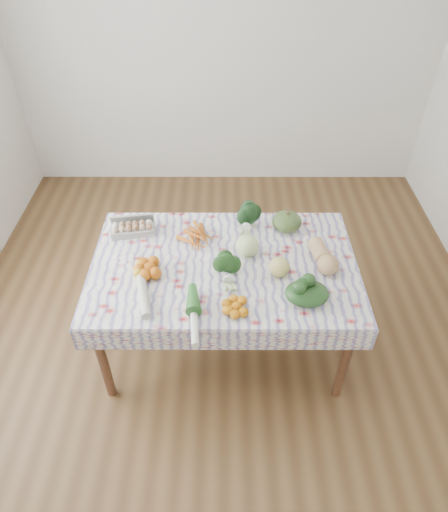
{
  "coord_description": "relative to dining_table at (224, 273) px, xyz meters",
  "views": [
    {
      "loc": [
        0.0,
        -2.1,
        2.68
      ],
      "look_at": [
        0.0,
        0.0,
        0.82
      ],
      "focal_mm": 32.0,
      "sensor_mm": 36.0,
      "label": 1
    }
  ],
  "objects": [
    {
      "name": "orange_cluster",
      "position": [
        -0.45,
        -0.09,
        0.12
      ],
      "size": [
        0.29,
        0.29,
        0.08
      ],
      "primitive_type": "cube",
      "rotation": [
        0.0,
        0.0,
        0.23
      ],
      "color": "#D1640F",
      "rests_on": "tablecloth"
    },
    {
      "name": "dining_table",
      "position": [
        0.0,
        0.0,
        0.0
      ],
      "size": [
        1.6,
        1.0,
        0.75
      ],
      "color": "brown",
      "rests_on": "ground"
    },
    {
      "name": "tablecloth",
      "position": [
        0.0,
        0.0,
        0.08
      ],
      "size": [
        1.66,
        1.06,
        0.01
      ],
      "primitive_type": "cube",
      "color": "white",
      "rests_on": "dining_table"
    },
    {
      "name": "broccoli",
      "position": [
        0.02,
        -0.14,
        0.15
      ],
      "size": [
        0.2,
        0.2,
        0.13
      ],
      "primitive_type": "ellipsoid",
      "rotation": [
        0.0,
        0.0,
        0.16
      ],
      "color": "#214F1D",
      "rests_on": "tablecloth"
    },
    {
      "name": "wall_back",
      "position": [
        0.0,
        2.25,
        0.72
      ],
      "size": [
        4.0,
        0.04,
        2.8
      ],
      "primitive_type": "cube",
      "color": "silver",
      "rests_on": "ground"
    },
    {
      "name": "egg_carton",
      "position": [
        -0.61,
        0.29,
        0.12
      ],
      "size": [
        0.3,
        0.16,
        0.08
      ],
      "primitive_type": "cube",
      "rotation": [
        0.0,
        0.0,
        0.15
      ],
      "color": "#A0A09B",
      "rests_on": "tablecloth"
    },
    {
      "name": "butternut_squash",
      "position": [
        0.61,
        -0.0,
        0.15
      ],
      "size": [
        0.19,
        0.31,
        0.13
      ],
      "primitive_type": "ellipsoid",
      "rotation": [
        0.0,
        0.0,
        0.21
      ],
      "color": "tan",
      "rests_on": "tablecloth"
    },
    {
      "name": "spinach_bag",
      "position": [
        0.47,
        -0.31,
        0.14
      ],
      "size": [
        0.29,
        0.25,
        0.11
      ],
      "primitive_type": "ellipsoid",
      "rotation": [
        0.0,
        0.0,
        0.23
      ],
      "color": "#183414",
      "rests_on": "tablecloth"
    },
    {
      "name": "kale_bunch",
      "position": [
        0.16,
        0.36,
        0.16
      ],
      "size": [
        0.19,
        0.17,
        0.15
      ],
      "primitive_type": "ellipsoid",
      "rotation": [
        0.0,
        0.0,
        -0.11
      ],
      "color": "black",
      "rests_on": "tablecloth"
    },
    {
      "name": "leek",
      "position": [
        -0.16,
        -0.45,
        0.11
      ],
      "size": [
        0.08,
        0.4,
        0.04
      ],
      "primitive_type": "cylinder",
      "rotation": [
        1.57,
        0.0,
        0.09
      ],
      "color": "white",
      "rests_on": "tablecloth"
    },
    {
      "name": "kabocha_squash",
      "position": [
        0.42,
        0.34,
        0.15
      ],
      "size": [
        0.25,
        0.25,
        0.13
      ],
      "primitive_type": "ellipsoid",
      "rotation": [
        0.0,
        0.0,
        0.3
      ],
      "color": "#425928",
      "rests_on": "tablecloth"
    },
    {
      "name": "mandarin_cluster",
      "position": [
        0.07,
        -0.39,
        0.11
      ],
      "size": [
        0.21,
        0.21,
        0.06
      ],
      "primitive_type": "cube",
      "rotation": [
        0.0,
        0.0,
        0.06
      ],
      "color": "orange",
      "rests_on": "tablecloth"
    },
    {
      "name": "carrot_bunch",
      "position": [
        -0.17,
        0.2,
        0.11
      ],
      "size": [
        0.31,
        0.3,
        0.04
      ],
      "primitive_type": "cube",
      "rotation": [
        0.0,
        0.0,
        0.41
      ],
      "color": "#CF6518",
      "rests_on": "tablecloth"
    },
    {
      "name": "cabbage",
      "position": [
        0.14,
        0.08,
        0.16
      ],
      "size": [
        0.18,
        0.18,
        0.15
      ],
      "primitive_type": "sphere",
      "rotation": [
        0.0,
        0.0,
        -0.21
      ],
      "color": "#C5D98B",
      "rests_on": "tablecloth"
    },
    {
      "name": "ground",
      "position": [
        0.0,
        0.0,
        -0.68
      ],
      "size": [
        4.5,
        4.5,
        0.0
      ],
      "primitive_type": "plane",
      "color": "#53361C",
      "rests_on": "ground"
    },
    {
      "name": "daikon",
      "position": [
        -0.46,
        -0.29,
        0.11
      ],
      "size": [
        0.14,
        0.38,
        0.05
      ],
      "primitive_type": "cylinder",
      "rotation": [
        1.57,
        0.0,
        0.23
      ],
      "color": "beige",
      "rests_on": "tablecloth"
    },
    {
      "name": "grapefruit",
      "position": [
        0.33,
        -0.11,
        0.15
      ],
      "size": [
        0.14,
        0.14,
        0.12
      ],
      "primitive_type": "sphere",
      "rotation": [
        0.0,
        0.0,
        -0.13
      ],
      "color": "#D5C664",
      "rests_on": "tablecloth"
    }
  ]
}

